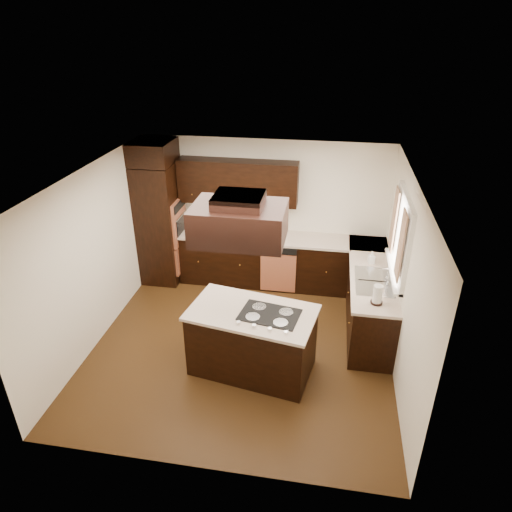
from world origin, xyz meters
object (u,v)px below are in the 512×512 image
object	(u,v)px
oven_column	(160,223)
range_hood	(239,223)
island	(252,342)
spice_rack	(240,226)

from	to	relation	value
oven_column	range_hood	world-z (taller)	range_hood
island	range_hood	world-z (taller)	range_hood
island	range_hood	size ratio (longest dim) A/B	1.47
spice_rack	range_hood	bearing A→B (deg)	-102.15
oven_column	island	xyz separation A→B (m)	(2.01, -2.18, -0.62)
oven_column	range_hood	size ratio (longest dim) A/B	2.02
oven_column	island	distance (m)	3.03
oven_column	island	bearing A→B (deg)	-47.36
range_hood	spice_rack	world-z (taller)	range_hood
oven_column	spice_rack	size ratio (longest dim) A/B	5.90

